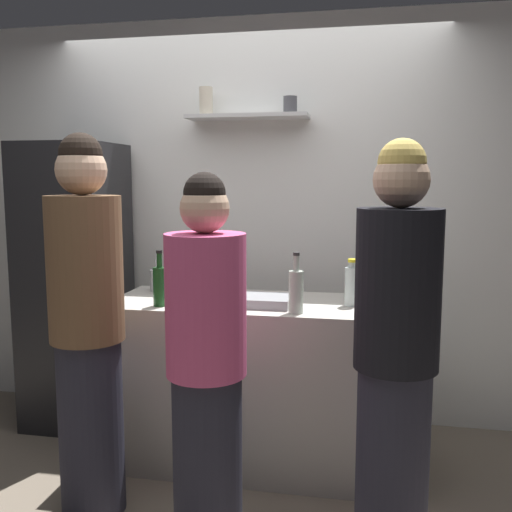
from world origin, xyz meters
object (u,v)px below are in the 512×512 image
object	(u,v)px
water_bottle_plastic	(352,285)
person_pink_top	(207,366)
baking_pan	(259,301)
refrigerator	(76,285)
utensil_holder	(160,280)
wine_bottle_green_glass	(160,285)
person_brown_jacket	(88,328)
wine_bottle_pale_glass	(296,290)
person_blonde	(396,356)

from	to	relation	value
water_bottle_plastic	person_pink_top	bearing A→B (deg)	-127.78
baking_pan	person_pink_top	bearing A→B (deg)	-98.52
water_bottle_plastic	refrigerator	bearing A→B (deg)	169.45
utensil_holder	wine_bottle_green_glass	xyz separation A→B (m)	(0.14, -0.38, 0.05)
person_brown_jacket	person_pink_top	bearing A→B (deg)	164.53
wine_bottle_green_glass	wine_bottle_pale_glass	xyz separation A→B (m)	(0.72, -0.03, 0.00)
wine_bottle_pale_glass	person_brown_jacket	distance (m)	1.01
person_brown_jacket	wine_bottle_pale_glass	bearing A→B (deg)	-160.75
wine_bottle_green_glass	water_bottle_plastic	distance (m)	1.01
person_pink_top	person_blonde	bearing A→B (deg)	7.46
baking_pan	person_pink_top	size ratio (longest dim) A/B	0.21
refrigerator	wine_bottle_green_glass	world-z (taller)	refrigerator
refrigerator	water_bottle_plastic	distance (m)	1.79
baking_pan	wine_bottle_green_glass	size ratio (longest dim) A/B	1.15
person_blonde	person_brown_jacket	xyz separation A→B (m)	(-1.38, 0.07, 0.03)
wine_bottle_green_glass	person_blonde	world-z (taller)	person_blonde
wine_bottle_pale_glass	person_pink_top	xyz separation A→B (m)	(-0.31, -0.52, -0.24)
person_pink_top	person_brown_jacket	world-z (taller)	person_brown_jacket
utensil_holder	water_bottle_plastic	distance (m)	1.15
refrigerator	water_bottle_plastic	bearing A→B (deg)	-10.55
utensil_holder	refrigerator	bearing A→B (deg)	166.34
wine_bottle_green_glass	baking_pan	bearing A→B (deg)	12.72
wine_bottle_pale_glass	water_bottle_plastic	xyz separation A→B (m)	(0.27, 0.23, -0.01)
wine_bottle_pale_glass	utensil_holder	bearing A→B (deg)	154.77
refrigerator	baking_pan	size ratio (longest dim) A/B	5.29
person_blonde	utensil_holder	bearing A→B (deg)	-87.75
baking_pan	water_bottle_plastic	distance (m)	0.50
water_bottle_plastic	person_pink_top	size ratio (longest dim) A/B	0.15
refrigerator	water_bottle_plastic	xyz separation A→B (m)	(1.76, -0.33, 0.12)
wine_bottle_pale_glass	person_brown_jacket	xyz separation A→B (m)	(-0.92, -0.39, -0.14)
water_bottle_plastic	wine_bottle_green_glass	bearing A→B (deg)	-168.42
refrigerator	wine_bottle_green_glass	bearing A→B (deg)	-34.50
utensil_holder	baking_pan	bearing A→B (deg)	-22.06
refrigerator	person_blonde	bearing A→B (deg)	-27.55
refrigerator	person_brown_jacket	size ratio (longest dim) A/B	1.01
person_pink_top	water_bottle_plastic	bearing A→B (deg)	55.62
wine_bottle_green_glass	person_pink_top	world-z (taller)	person_pink_top
person_pink_top	utensil_holder	bearing A→B (deg)	124.19
baking_pan	utensil_holder	bearing A→B (deg)	157.94
baking_pan	wine_bottle_green_glass	distance (m)	0.53
person_blonde	person_pink_top	xyz separation A→B (m)	(-0.78, -0.06, -0.07)
wine_bottle_pale_glass	person_pink_top	distance (m)	0.65
refrigerator	wine_bottle_pale_glass	xyz separation A→B (m)	(1.49, -0.56, 0.13)
wine_bottle_green_glass	person_pink_top	size ratio (longest dim) A/B	0.18
wine_bottle_green_glass	water_bottle_plastic	size ratio (longest dim) A/B	1.19
wine_bottle_green_glass	person_brown_jacket	size ratio (longest dim) A/B	0.17
person_blonde	wine_bottle_pale_glass	bearing A→B (deg)	-99.34
wine_bottle_green_glass	refrigerator	bearing A→B (deg)	145.50
wine_bottle_green_glass	person_brown_jacket	world-z (taller)	person_brown_jacket
wine_bottle_green_glass	wine_bottle_pale_glass	distance (m)	0.72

